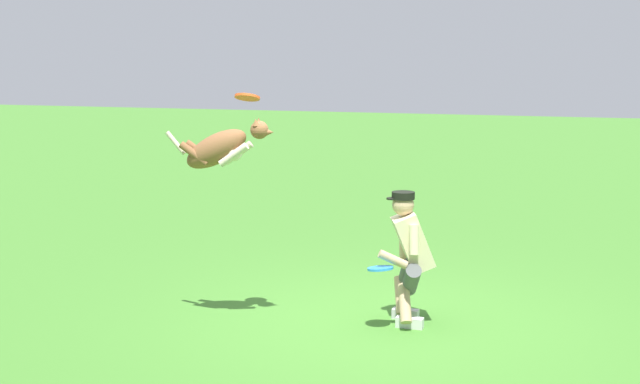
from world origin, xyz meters
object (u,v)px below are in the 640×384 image
frisbee_held (380,268)px  dog (221,148)px  frisbee_flying (247,97)px  person (409,253)px

frisbee_held → dog: bearing=11.2°
frisbee_flying → dog: bearing=11.7°
frisbee_flying → frisbee_held: bearing=-168.9°
person → frisbee_flying: 2.14m
person → frisbee_held: bearing=38.4°
person → frisbee_held: size_ratio=5.30×
person → frisbee_held: (0.20, 0.33, -0.09)m
frisbee_flying → frisbee_held: size_ratio=0.97×
person → dog: (1.67, 0.62, 1.02)m
frisbee_flying → person: bearing=-158.0°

